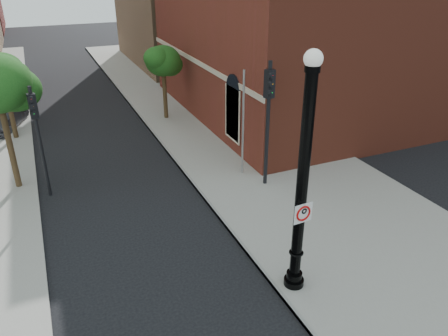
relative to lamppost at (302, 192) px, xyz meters
name	(u,v)px	position (x,y,z in m)	size (l,w,h in m)	color
ground	(205,300)	(-2.57, 0.53, -3.16)	(120.00, 120.00, 0.00)	black
sidewalk_right	(243,142)	(3.43, 10.53, -3.10)	(8.00, 60.00, 0.12)	gray
curb_edge	(170,154)	(-0.52, 10.53, -3.09)	(0.10, 60.00, 0.14)	gray
brick_wall_building	(363,1)	(13.43, 14.53, 3.10)	(22.30, 16.30, 12.50)	maroon
lamppost	(302,192)	(0.00, 0.00, 0.00)	(0.58, 0.58, 6.84)	black
no_parking_sign	(303,213)	(-0.01, -0.17, -0.53)	(0.57, 0.09, 0.57)	white
parked_car	(4,118)	(-7.87, 17.57, -2.52)	(1.36, 3.89, 1.28)	#2D2C31
traffic_signal_left	(37,125)	(-6.12, 8.63, -0.13)	(0.32, 0.38, 4.49)	black
traffic_signal_right	(269,105)	(2.23, 5.88, 0.37)	(0.38, 0.45, 5.23)	black
utility_pole	(243,125)	(1.79, 7.19, -0.82)	(0.09, 0.09, 4.67)	#999999
street_tree_b	(3,72)	(-7.31, 15.75, 0.40)	(2.51, 2.27, 4.52)	#362715
street_tree_c	(163,62)	(0.87, 15.66, 0.23)	(2.39, 2.16, 4.30)	#362715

